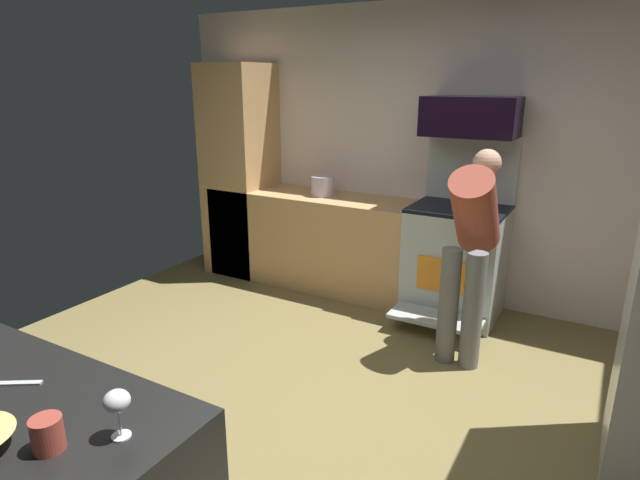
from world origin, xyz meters
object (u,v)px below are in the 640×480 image
Objects in this scene: microwave at (470,117)px; stock_pot at (323,186)px; wine_glass_extra at (117,403)px; mug_coffee at (47,434)px; person_cook at (471,241)px; oven_range at (456,257)px.

microwave is 3.34× the size of stock_pot.
mug_coffee is (-0.14, -0.14, -0.07)m from wine_glass_extra.
wine_glass_extra is at bearing -70.52° from stock_pot.
person_cook is 2.69m from wine_glass_extra.
oven_range is 1.02× the size of person_cook.
microwave reaches higher than mug_coffee.
wine_glass_extra is at bearing 46.14° from mug_coffee.
mug_coffee is at bearing -94.27° from oven_range.
stock_pot is (-1.31, 0.01, 0.48)m from oven_range.
microwave is 7.02× the size of mug_coffee.
oven_range is 3.38m from wine_glass_extra.
oven_range is at bearing 85.73° from mug_coffee.
person_cook is (0.27, -0.77, -0.79)m from microwave.
wine_glass_extra is 3.55m from stock_pot.
microwave is at bearing 85.84° from mug_coffee.
mug_coffee is (-0.53, -2.80, 0.07)m from person_cook.
oven_range is 3.52m from mug_coffee.
oven_range is 14.30× the size of mug_coffee.
mug_coffee is at bearing -133.86° from wine_glass_extra.
person_cook is 6.69× the size of stock_pot.
person_cook is (0.27, -0.68, 0.37)m from oven_range.
stock_pot is (-1.18, 3.35, -0.03)m from wine_glass_extra.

